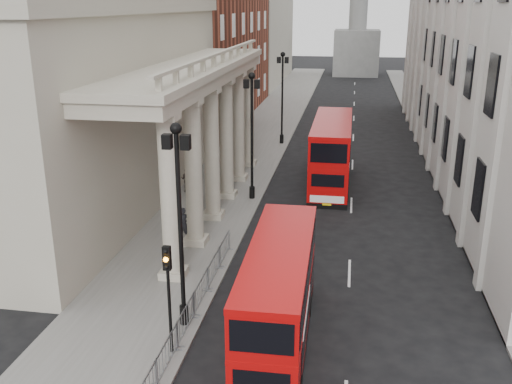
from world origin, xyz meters
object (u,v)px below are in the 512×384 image
(lamp_post_mid, at_px, (252,128))
(pedestrian_a, at_px, (183,224))
(bus_far, at_px, (331,151))
(pedestrian_b, at_px, (187,179))
(bus_near, at_px, (279,294))
(pedestrian_c, at_px, (195,199))
(lamp_post_south, at_px, (180,214))
(traffic_light, at_px, (168,280))
(lamp_post_north, at_px, (282,92))

(lamp_post_mid, relative_size, pedestrian_a, 4.64)
(bus_far, relative_size, pedestrian_b, 6.14)
(bus_near, relative_size, pedestrian_c, 5.38)
(pedestrian_a, bearing_deg, bus_far, 56.54)
(pedestrian_c, bearing_deg, lamp_post_south, -47.99)
(pedestrian_c, bearing_deg, traffic_light, -49.38)
(lamp_post_mid, relative_size, bus_far, 0.76)
(lamp_post_north, bearing_deg, pedestrian_b, -106.86)
(traffic_light, bearing_deg, lamp_post_north, 90.17)
(bus_near, bearing_deg, pedestrian_b, 115.58)
(pedestrian_b, bearing_deg, traffic_light, 109.48)
(lamp_post_mid, distance_m, lamp_post_north, 16.00)
(lamp_post_mid, relative_size, lamp_post_north, 1.00)
(traffic_light, bearing_deg, pedestrian_b, 104.35)
(bus_near, xyz_separation_m, pedestrian_b, (-8.60, 17.18, -1.10))
(lamp_post_mid, distance_m, bus_near, 17.26)
(lamp_post_south, bearing_deg, traffic_light, -87.16)
(lamp_post_mid, height_order, lamp_post_north, same)
(lamp_post_south, height_order, lamp_post_north, same)
(lamp_post_mid, xyz_separation_m, bus_near, (3.93, -16.57, -2.80))
(lamp_post_mid, distance_m, pedestrian_a, 8.81)
(pedestrian_a, relative_size, pedestrian_c, 1.03)
(pedestrian_a, bearing_deg, lamp_post_south, -74.45)
(pedestrian_b, bearing_deg, bus_near, 121.72)
(pedestrian_a, distance_m, pedestrian_b, 8.38)
(bus_near, xyz_separation_m, bus_far, (1.09, 20.93, 0.35))
(lamp_post_south, xyz_separation_m, bus_far, (5.03, 20.36, -2.45))
(lamp_post_north, height_order, bus_far, lamp_post_north)
(lamp_post_north, bearing_deg, bus_near, -83.11)
(lamp_post_north, distance_m, pedestrian_a, 23.94)
(traffic_light, xyz_separation_m, pedestrian_a, (-2.62, 10.53, -2.09))
(traffic_light, bearing_deg, lamp_post_south, 92.84)
(lamp_post_mid, bearing_deg, pedestrian_a, -108.61)
(bus_far, height_order, pedestrian_c, bus_far)
(bus_far, bearing_deg, pedestrian_c, -136.90)
(lamp_post_south, height_order, bus_far, lamp_post_south)
(traffic_light, bearing_deg, pedestrian_c, 101.91)
(lamp_post_south, distance_m, pedestrian_c, 13.72)
(bus_far, xyz_separation_m, pedestrian_c, (-8.05, -7.56, -1.47))
(lamp_post_mid, xyz_separation_m, traffic_light, (0.10, -18.02, -1.80))
(lamp_post_south, relative_size, bus_far, 0.76)
(pedestrian_a, height_order, pedestrian_b, pedestrian_a)
(lamp_post_south, distance_m, lamp_post_north, 32.00)
(traffic_light, relative_size, pedestrian_a, 2.40)
(bus_near, height_order, pedestrian_c, bus_near)
(lamp_post_mid, height_order, pedestrian_b, lamp_post_mid)
(lamp_post_south, xyz_separation_m, lamp_post_north, (0.00, 32.00, 0.00))
(lamp_post_mid, distance_m, pedestrian_b, 6.11)
(bus_near, relative_size, pedestrian_a, 5.23)
(bus_near, xyz_separation_m, pedestrian_a, (-6.46, 9.08, -1.09))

